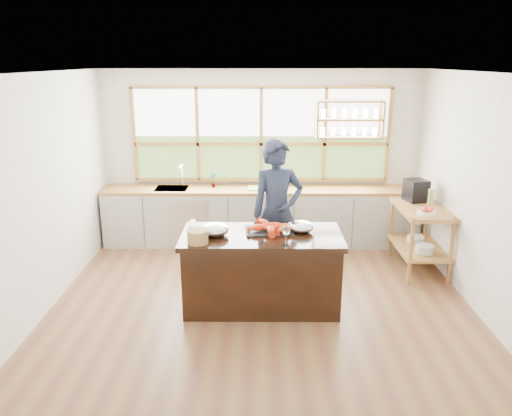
{
  "coord_description": "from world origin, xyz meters",
  "views": [
    {
      "loc": [
        -0.03,
        -5.61,
        2.83
      ],
      "look_at": [
        -0.07,
        0.15,
        1.11
      ],
      "focal_mm": 35.0,
      "sensor_mm": 36.0,
      "label": 1
    }
  ],
  "objects_px": {
    "espresso_machine": "(416,190)",
    "wicker_basket": "(198,237)",
    "cook": "(277,212)",
    "island": "(262,270)"
  },
  "relations": [
    {
      "from": "island",
      "to": "cook",
      "type": "height_order",
      "value": "cook"
    },
    {
      "from": "espresso_machine",
      "to": "cook",
      "type": "bearing_deg",
      "value": -175.4
    },
    {
      "from": "cook",
      "to": "wicker_basket",
      "type": "xyz_separation_m",
      "value": [
        -0.9,
        -1.01,
        0.03
      ]
    },
    {
      "from": "island",
      "to": "wicker_basket",
      "type": "distance_m",
      "value": 0.92
    },
    {
      "from": "island",
      "to": "wicker_basket",
      "type": "bearing_deg",
      "value": -157.33
    },
    {
      "from": "cook",
      "to": "espresso_machine",
      "type": "distance_m",
      "value": 2.11
    },
    {
      "from": "island",
      "to": "espresso_machine",
      "type": "bearing_deg",
      "value": 33.14
    },
    {
      "from": "island",
      "to": "espresso_machine",
      "type": "height_order",
      "value": "espresso_machine"
    },
    {
      "from": "island",
      "to": "cook",
      "type": "bearing_deg",
      "value": 74.26
    },
    {
      "from": "espresso_machine",
      "to": "wicker_basket",
      "type": "relative_size",
      "value": 1.34
    }
  ]
}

